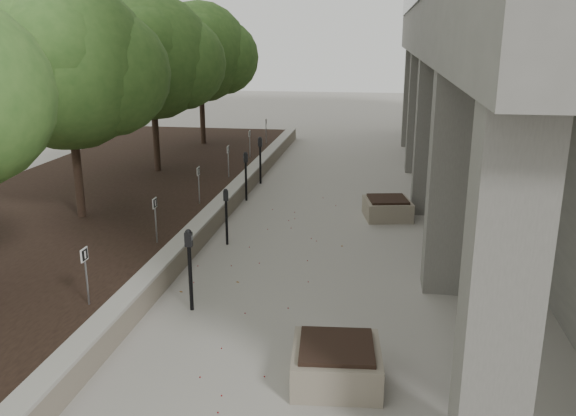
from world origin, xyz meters
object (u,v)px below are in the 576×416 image
Objects in this scene: parking_meter_4 at (246,176)px; parking_meter_3 at (226,217)px; parking_meter_5 at (260,160)px; planter_front at (336,363)px; crabapple_tree_4 at (153,84)px; crabapple_tree_3 at (70,101)px; parking_meter_2 at (190,270)px; crabapple_tree_5 at (201,73)px; planter_back at (387,208)px.

parking_meter_3 is at bearing -102.02° from parking_meter_4.
parking_meter_5 is (-0.39, 5.72, 0.10)m from parking_meter_3.
crabapple_tree_4 is at bearing 121.89° from planter_front.
planter_front is at bearing -39.98° from crabapple_tree_3.
crabapple_tree_3 reaches higher than parking_meter_2.
crabapple_tree_5 is at bearing 90.00° from crabapple_tree_4.
parking_meter_4 is (3.25, -1.64, -2.41)m from crabapple_tree_4.
parking_meter_2 is at bearing -65.86° from crabapple_tree_4.
parking_meter_2 is (3.88, -3.65, -2.39)m from crabapple_tree_3.
crabapple_tree_3 and crabapple_tree_5 have the same top height.
planter_back is (7.22, -2.70, -2.85)m from crabapple_tree_4.
parking_meter_2 is at bearing -100.15° from parking_meter_3.
parking_meter_5 reaches higher than parking_meter_2.
crabapple_tree_4 is 3.61× the size of parking_meter_5.
crabapple_tree_5 reaches higher than parking_meter_3.
planter_back is (3.97, -3.10, -0.49)m from parking_meter_5.
parking_meter_4 is at bearing -98.17° from parking_meter_5.
crabapple_tree_3 is at bearing -162.35° from planter_back.
crabapple_tree_3 is 6.73m from parking_meter_5.
crabapple_tree_4 is 4.78× the size of planter_back.
parking_meter_4 is at bearing 165.10° from planter_back.
crabapple_tree_3 is 8.10m from planter_back.
crabapple_tree_4 is at bearing 112.30° from parking_meter_2.
crabapple_tree_4 is 12.64m from planter_front.
crabapple_tree_3 reaches higher than parking_meter_5.
crabapple_tree_4 is 1.00× the size of crabapple_tree_5.
parking_meter_3 is 5.74m from parking_meter_5.
parking_meter_5 is (3.25, 0.40, -2.37)m from crabapple_tree_4.
crabapple_tree_5 reaches higher than planter_front.
crabapple_tree_5 is at bearing 104.01° from parking_meter_2.
parking_meter_4 is (-0.63, 7.00, -0.02)m from parking_meter_2.
parking_meter_4 is 0.94× the size of parking_meter_5.
parking_meter_3 is at bearing 92.23° from parking_meter_2.
crabapple_tree_3 is 1.00× the size of crabapple_tree_5.
parking_meter_4 is (3.25, -6.64, -2.41)m from crabapple_tree_5.
crabapple_tree_4 is 3.84× the size of parking_meter_4.
parking_meter_2 is at bearing 145.48° from planter_front.
parking_meter_5 is 1.32× the size of planter_back.
crabapple_tree_5 is (0.00, 5.00, 0.00)m from crabapple_tree_4.
parking_meter_3 is (3.64, -10.32, -2.47)m from crabapple_tree_5.
parking_meter_5 reaches higher than planter_front.
crabapple_tree_3 is 4.41m from parking_meter_3.
crabapple_tree_4 is at bearing 135.11° from parking_meter_4.
parking_meter_2 reaches higher than parking_meter_4.
parking_meter_3 is at bearing -55.63° from crabapple_tree_4.
crabapple_tree_5 reaches higher than parking_meter_2.
crabapple_tree_4 is 4.04m from parking_meter_5.
crabapple_tree_4 is at bearing 110.15° from parking_meter_3.
parking_meter_2 reaches higher than planter_back.
parking_meter_5 is (3.25, -4.60, -2.37)m from crabapple_tree_5.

